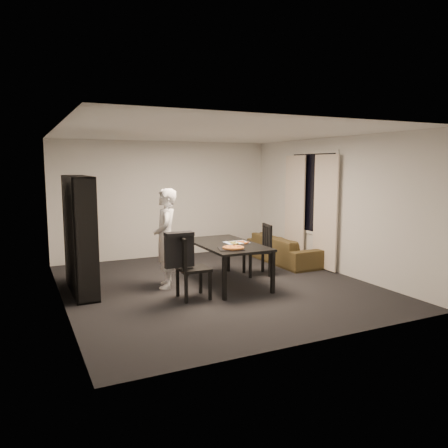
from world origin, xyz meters
name	(u,v)px	position (x,y,z in m)	size (l,w,h in m)	color
room	(216,211)	(0.00, 0.00, 1.30)	(5.01, 5.51, 2.61)	black
window_pane	(313,193)	(2.48, 0.60, 1.50)	(0.02, 1.40, 1.60)	black
window_frame	(313,193)	(2.48, 0.60, 1.50)	(0.03, 1.52, 1.72)	white
curtain_left	(325,212)	(2.40, 0.08, 1.15)	(0.03, 0.70, 2.25)	silver
curtain_right	(295,208)	(2.40, 1.12, 1.15)	(0.03, 0.70, 2.25)	silver
bookshelf	(80,235)	(-2.16, 0.60, 0.95)	(0.35, 1.50, 1.90)	black
dining_table	(226,247)	(0.20, -0.02, 0.66)	(0.97, 1.74, 0.72)	black
chair_left	(188,264)	(-0.72, -0.53, 0.56)	(0.46, 0.46, 0.98)	black
chair_right	(262,246)	(1.09, 0.29, 0.55)	(0.52, 0.52, 0.97)	black
draped_jacket	(179,248)	(-0.85, -0.53, 0.81)	(0.46, 0.20, 0.54)	black
person	(166,238)	(-0.81, 0.27, 0.84)	(0.61, 0.40, 1.68)	white
baking_tray	(231,249)	(0.03, -0.53, 0.73)	(0.40, 0.32, 0.01)	black
pepperoni_pizza	(233,248)	(0.06, -0.55, 0.75)	(0.35, 0.35, 0.03)	#985A2C
kitchen_towel	(237,242)	(0.38, -0.05, 0.73)	(0.40, 0.30, 0.01)	white
pizza_slices	(238,242)	(0.38, -0.11, 0.74)	(0.37, 0.31, 0.01)	gold
sofa	(284,249)	(2.08, 1.02, 0.28)	(1.95, 0.76, 0.57)	#46351C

